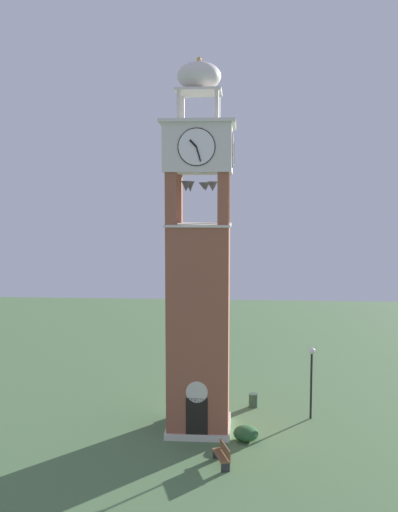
# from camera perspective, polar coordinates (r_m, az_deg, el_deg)

# --- Properties ---
(ground) EXTENTS (80.00, 80.00, 0.00)m
(ground) POSITION_cam_1_polar(r_m,az_deg,el_deg) (31.96, 0.00, -16.78)
(ground) COLOR #517547
(clock_tower) EXTENTS (3.73, 3.73, 19.29)m
(clock_tower) POSITION_cam_1_polar(r_m,az_deg,el_deg) (29.84, 0.00, -2.38)
(clock_tower) COLOR #93543D
(clock_tower) RESTS_ON ground
(park_bench) EXTENTS (0.91, 1.66, 0.95)m
(park_bench) POSITION_cam_1_polar(r_m,az_deg,el_deg) (27.97, 2.33, -19.09)
(park_bench) COLOR brown
(park_bench) RESTS_ON ground
(lamp_post) EXTENTS (0.36, 0.36, 4.04)m
(lamp_post) POSITION_cam_1_polar(r_m,az_deg,el_deg) (33.00, 11.10, -11.02)
(lamp_post) COLOR black
(lamp_post) RESTS_ON ground
(trash_bin) EXTENTS (0.52, 0.52, 0.80)m
(trash_bin) POSITION_cam_1_polar(r_m,az_deg,el_deg) (34.99, 5.41, -14.07)
(trash_bin) COLOR #38513D
(trash_bin) RESTS_ON ground
(shrub_near_entry) EXTENTS (1.27, 1.27, 0.74)m
(shrub_near_entry) POSITION_cam_1_polar(r_m,az_deg,el_deg) (30.55, 4.68, -17.13)
(shrub_near_entry) COLOR #28562D
(shrub_near_entry) RESTS_ON ground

